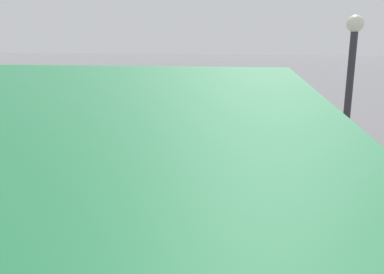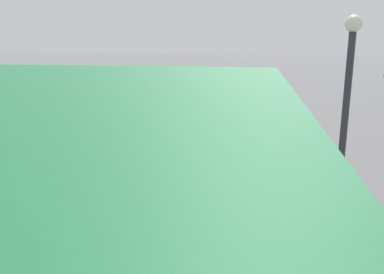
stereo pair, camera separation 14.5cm
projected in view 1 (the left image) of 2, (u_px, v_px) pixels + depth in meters
name	position (u px, v px, depth m)	size (l,w,h in m)	color
ground_plane	(202.00, 164.00, 11.82)	(90.00, 90.00, 0.00)	slate
slush_patch_far_side	(148.00, 154.00, 12.65)	(1.22, 1.22, 0.01)	#999BA0
cargo_van_parked_right	(91.00, 111.00, 12.89)	(2.36, 5.41, 2.60)	gray
shopping_cart_vendor	(214.00, 151.00, 11.05)	(0.71, 0.92, 1.02)	red
hand_dolly_boxes	(171.00, 139.00, 11.15)	(0.77, 0.85, 1.50)	#515156
pedestrian_pink_side	(197.00, 105.00, 11.74)	(1.04, 1.04, 2.15)	black
pedestrian_black_side	(178.00, 115.00, 10.44)	(1.04, 1.04, 2.15)	black
pedestrian_white_side	(222.00, 127.00, 9.28)	(1.04, 1.04, 2.15)	black
pedestrian_far_side	(265.00, 115.00, 10.47)	(1.04, 1.04, 2.15)	black
street_lamp	(348.00, 105.00, 7.36)	(0.28, 0.28, 3.86)	#2D2D33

